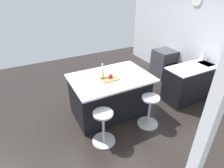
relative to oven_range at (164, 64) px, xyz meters
name	(u,v)px	position (x,y,z in m)	size (l,w,h in m)	color
ground_plane	(106,109)	(2.37, 0.72, -0.43)	(7.42, 7.42, 0.00)	black
interior_partition_left	(198,35)	(-0.35, 0.72, 1.03)	(0.15, 5.71, 2.92)	silver
sink_cabinet	(198,80)	(0.00, 1.28, 0.02)	(1.86, 0.60, 1.18)	black
oven_range	(164,64)	(0.00, 0.00, 0.00)	(0.60, 0.61, 0.87)	#38383D
kitchen_island	(110,95)	(2.33, 0.87, 0.04)	(1.67, 1.16, 0.94)	black
stool_by_window	(149,112)	(1.81, 1.62, -0.11)	(0.44, 0.44, 0.70)	#B7B7BC
stool_middle	(103,128)	(2.86, 1.62, -0.11)	(0.44, 0.44, 0.70)	#B7B7BC
cutting_board	(110,79)	(2.40, 1.00, 0.52)	(0.36, 0.24, 0.02)	olive
apple_red	(111,76)	(2.37, 0.97, 0.57)	(0.08, 0.08, 0.08)	red
apple_yellow	(102,77)	(2.54, 0.92, 0.57)	(0.07, 0.07, 0.07)	gold
water_bottle	(103,72)	(2.50, 0.86, 0.63)	(0.06, 0.06, 0.31)	silver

